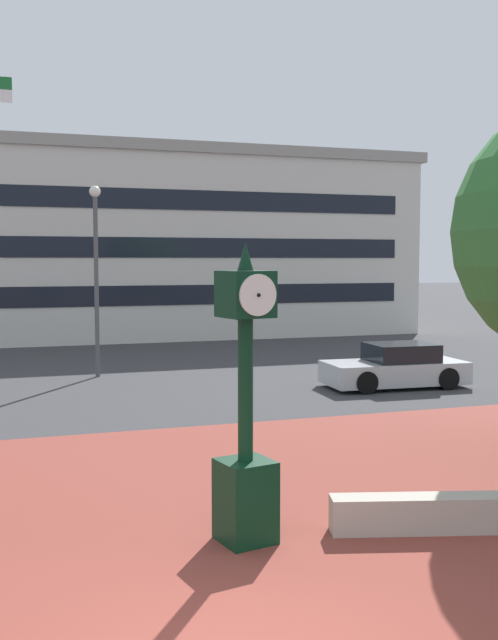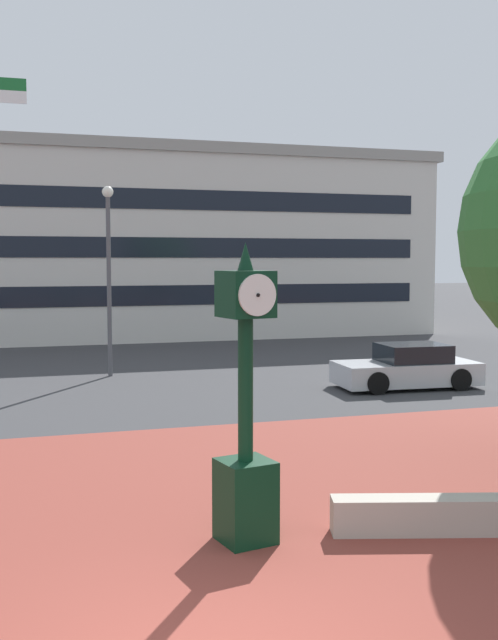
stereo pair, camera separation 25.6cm
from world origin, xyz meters
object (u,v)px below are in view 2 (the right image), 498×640
(civic_building, at_px, (132,245))
(street_lamp_post, at_px, (109,259))
(car_street_mid, at_px, (408,368))
(street_clock, at_px, (246,426))

(civic_building, bearing_deg, street_lamp_post, -100.50)
(car_street_mid, xyz_separation_m, civic_building, (-5.15, 20.50, 3.97))
(street_clock, height_order, car_street_mid, street_clock)
(civic_building, relative_size, street_lamp_post, 4.79)
(car_street_mid, relative_size, civic_building, 0.14)
(civic_building, bearing_deg, street_clock, -95.20)
(street_clock, xyz_separation_m, civic_building, (2.78, 30.58, 2.99))
(street_clock, height_order, street_lamp_post, street_lamp_post)
(car_street_mid, xyz_separation_m, street_lamp_post, (-8.07, 4.72, 3.17))
(street_clock, xyz_separation_m, street_lamp_post, (-0.14, 14.80, 2.19))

